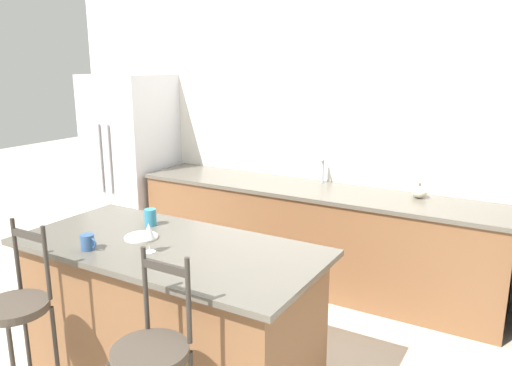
{
  "coord_description": "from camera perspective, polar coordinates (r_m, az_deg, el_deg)",
  "views": [
    {
      "loc": [
        1.71,
        -3.55,
        1.99
      ],
      "look_at": [
        -0.06,
        -0.51,
        1.12
      ],
      "focal_mm": 35.0,
      "sensor_mm": 36.0,
      "label": 1
    }
  ],
  "objects": [
    {
      "name": "refrigerator",
      "position": [
        5.53,
        -13.93,
        2.37
      ],
      "size": [
        0.79,
        0.75,
        1.84
      ],
      "color": "#BCBCC1",
      "rests_on": "ground_plane"
    },
    {
      "name": "sink_faucet",
      "position": [
        4.58,
        7.56,
        1.69
      ],
      "size": [
        0.02,
        0.13,
        0.22
      ],
      "color": "#ADAFB5",
      "rests_on": "back_counter"
    },
    {
      "name": "tumbler_cup",
      "position": [
        3.39,
        -11.98,
        -3.86
      ],
      "size": [
        0.08,
        0.08,
        0.11
      ],
      "color": "teal",
      "rests_on": "kitchen_island"
    },
    {
      "name": "coffee_mug",
      "position": [
        3.06,
        -18.66,
        -6.43
      ],
      "size": [
        0.11,
        0.08,
        0.09
      ],
      "color": "#335689",
      "rests_on": "kitchen_island"
    },
    {
      "name": "back_counter",
      "position": [
        4.56,
        6.33,
        -5.95
      ],
      "size": [
        3.3,
        0.69,
        0.89
      ],
      "color": "brown",
      "rests_on": "ground_plane"
    },
    {
      "name": "wine_glass",
      "position": [
        2.91,
        -12.14,
        -5.46
      ],
      "size": [
        0.07,
        0.07,
        0.18
      ],
      "color": "white",
      "rests_on": "kitchen_island"
    },
    {
      "name": "ground_plane",
      "position": [
        4.42,
        4.1,
        -12.91
      ],
      "size": [
        18.0,
        18.0,
        0.0
      ],
      "primitive_type": "plane",
      "color": "beige"
    },
    {
      "name": "wall_back",
      "position": [
        4.64,
        8.28,
        5.84
      ],
      "size": [
        6.0,
        0.07,
        2.7
      ],
      "color": "silver",
      "rests_on": "ground_plane"
    },
    {
      "name": "kitchen_island",
      "position": [
        3.23,
        -9.69,
        -14.5
      ],
      "size": [
        1.88,
        0.9,
        0.92
      ],
      "color": "brown",
      "rests_on": "ground_plane"
    },
    {
      "name": "bar_stool_near",
      "position": [
        3.07,
        -25.47,
        -14.53
      ],
      "size": [
        0.35,
        0.35,
        1.15
      ],
      "color": "#332D28",
      "rests_on": "ground_plane"
    },
    {
      "name": "dinner_plate",
      "position": [
        3.18,
        -12.99,
        -6.02
      ],
      "size": [
        0.21,
        0.21,
        0.02
      ],
      "color": "beige",
      "rests_on": "kitchen_island"
    },
    {
      "name": "pumpkin_decoration",
      "position": [
        4.28,
        18.16,
        -0.96
      ],
      "size": [
        0.13,
        0.13,
        0.12
      ],
      "color": "beige",
      "rests_on": "back_counter"
    }
  ]
}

